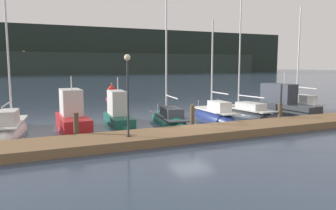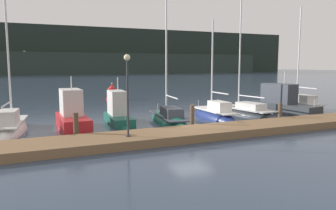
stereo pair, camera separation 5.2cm
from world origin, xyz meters
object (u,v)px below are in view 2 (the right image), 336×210
(motorboat_berth_3, at_px, (73,121))
(sailboat_berth_6, at_px, (215,117))
(dock_lamppost, at_px, (127,82))
(rowboat_adrift, at_px, (300,97))
(channel_buoy, at_px, (112,93))
(sailboat_berth_9, at_px, (300,108))
(motorboat_berth_8, at_px, (283,107))
(sailboat_berth_5, at_px, (169,121))
(motorboat_berth_4, at_px, (118,117))
(sailboat_berth_7, at_px, (244,113))
(sailboat_berth_2, at_px, (11,130))

(motorboat_berth_3, bearing_deg, sailboat_berth_6, -0.63)
(dock_lamppost, relative_size, rowboat_adrift, 1.18)
(channel_buoy, bearing_deg, dock_lamppost, -102.01)
(sailboat_berth_9, bearing_deg, motorboat_berth_8, -160.18)
(sailboat_berth_5, relative_size, sailboat_berth_9, 0.94)
(sailboat_berth_5, distance_m, sailboat_berth_6, 3.91)
(sailboat_berth_9, relative_size, channel_buoy, 5.11)
(motorboat_berth_3, xyz_separation_m, motorboat_berth_8, (17.59, 0.25, -0.08))
(motorboat_berth_3, distance_m, rowboat_adrift, 30.67)
(sailboat_berth_6, distance_m, dock_lamppost, 10.42)
(channel_buoy, bearing_deg, motorboat_berth_8, -56.91)
(channel_buoy, bearing_deg, sailboat_berth_6, -77.63)
(motorboat_berth_4, relative_size, dock_lamppost, 1.18)
(sailboat_berth_5, height_order, channel_buoy, sailboat_berth_5)
(sailboat_berth_7, distance_m, dock_lamppost, 13.99)
(sailboat_berth_5, bearing_deg, rowboat_adrift, 23.76)
(motorboat_berth_8, relative_size, sailboat_berth_9, 0.66)
(motorboat_berth_8, xyz_separation_m, dock_lamppost, (-15.53, -5.62, 2.77))
(sailboat_berth_2, xyz_separation_m, dock_lamppost, (5.65, -6.06, 3.09))
(dock_lamppost, bearing_deg, channel_buoy, 77.99)
(motorboat_berth_3, height_order, motorboat_berth_4, motorboat_berth_3)
(sailboat_berth_6, xyz_separation_m, dock_lamppost, (-8.44, -5.25, 3.10))
(sailboat_berth_6, relative_size, rowboat_adrift, 2.32)
(sailboat_berth_6, relative_size, dock_lamppost, 1.96)
(motorboat_berth_8, height_order, channel_buoy, motorboat_berth_8)
(sailboat_berth_2, xyz_separation_m, motorboat_berth_3, (3.59, -0.69, 0.41))
(sailboat_berth_6, bearing_deg, motorboat_berth_4, 171.92)
(motorboat_berth_3, distance_m, channel_buoy, 18.16)
(motorboat_berth_4, relative_size, channel_buoy, 2.48)
(sailboat_berth_2, distance_m, motorboat_berth_4, 6.83)
(motorboat_berth_8, bearing_deg, rowboat_adrift, 39.34)
(motorboat_berth_3, relative_size, motorboat_berth_8, 0.77)
(sailboat_berth_2, bearing_deg, sailboat_berth_9, 1.55)
(sailboat_berth_2, height_order, motorboat_berth_4, sailboat_berth_2)
(sailboat_berth_2, bearing_deg, rowboat_adrift, 15.37)
(motorboat_berth_4, xyz_separation_m, sailboat_berth_9, (17.41, 0.43, -0.33))
(sailboat_berth_9, xyz_separation_m, rowboat_adrift, (8.45, 8.33, -0.12))
(motorboat_berth_4, bearing_deg, rowboat_adrift, 18.71)
(sailboat_berth_2, relative_size, motorboat_berth_4, 2.00)
(motorboat_berth_8, bearing_deg, motorboat_berth_3, -179.18)
(motorboat_berth_3, relative_size, sailboat_berth_7, 0.50)
(motorboat_berth_8, bearing_deg, channel_buoy, 123.09)
(sailboat_berth_5, relative_size, sailboat_berth_6, 1.17)
(sailboat_berth_9, xyz_separation_m, channel_buoy, (-13.86, 15.49, 0.62))
(sailboat_berth_5, height_order, motorboat_berth_8, sailboat_berth_5)
(motorboat_berth_8, xyz_separation_m, channel_buoy, (-10.81, 16.59, 0.27))
(motorboat_berth_4, distance_m, sailboat_berth_7, 10.85)
(sailboat_berth_5, xyz_separation_m, motorboat_berth_8, (11.00, 0.48, 0.36))
(sailboat_berth_9, distance_m, dock_lamppost, 20.00)
(sailboat_berth_2, bearing_deg, channel_buoy, 57.27)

